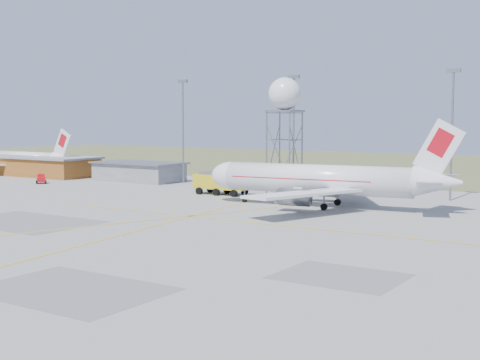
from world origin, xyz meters
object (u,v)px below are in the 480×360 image
Objects in this scene: airliner_far at (24,159)px; fire_truck at (223,184)px; baggage_tug at (41,180)px; airliner_main at (321,180)px; radar_tower at (284,130)px.

fire_truck is at bearing 171.65° from airliner_far.
baggage_tug is at bearing -176.31° from fire_truck.
radar_tower reaches higher than airliner_main.
airliner_far is at bearing 175.24° from radar_tower.
airliner_far is 65.52m from fire_truck.
airliner_main is 21.75m from fire_truck.
airliner_main is 17.20m from radar_tower.
airliner_far is 10.68× the size of baggage_tug.
fire_truck reaches higher than baggage_tug.
airliner_far reaches higher than fire_truck.
airliner_main is at bearing -15.70° from fire_truck.
airliner_far is at bearing -175.57° from baggage_tug.
airliner_far reaches higher than baggage_tug.
baggage_tug is (-50.35, -8.56, -10.29)m from radar_tower.
baggage_tug is at bearing 149.06° from airliner_far.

